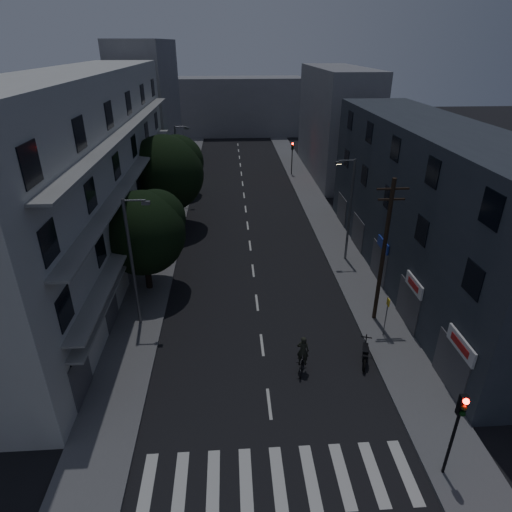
{
  "coord_description": "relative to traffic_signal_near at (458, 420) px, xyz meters",
  "views": [
    {
      "loc": [
        -1.61,
        -13.2,
        15.67
      ],
      "look_at": [
        0.0,
        12.0,
        3.0
      ],
      "focal_mm": 30.0,
      "sensor_mm": 36.0,
      "label": 1
    }
  ],
  "objects": [
    {
      "name": "traffic_signal_near",
      "position": [
        0.0,
        0.0,
        0.0
      ],
      "size": [
        0.28,
        0.37,
        4.1
      ],
      "color": "black",
      "rests_on": "sidewalk_right"
    },
    {
      "name": "street_lamp_left_far",
      "position": [
        -13.48,
        33.65,
        1.5
      ],
      "size": [
        1.51,
        0.25,
        8.0
      ],
      "color": "#5C5E64",
      "rests_on": "sidewalk_left"
    },
    {
      "name": "traffic_signal_far_left",
      "position": [
        -12.94,
        42.82,
        0.0
      ],
      "size": [
        0.28,
        0.37,
        4.1
      ],
      "color": "black",
      "rests_on": "sidewalk_left"
    },
    {
      "name": "cyclist",
      "position": [
        -4.7,
        6.47,
        -2.36
      ],
      "size": [
        1.05,
        1.83,
        2.2
      ],
      "rotation": [
        0.0,
        0.0,
        -0.27
      ],
      "color": "black",
      "rests_on": "ground"
    },
    {
      "name": "sidewalk_left",
      "position": [
        -14.14,
        27.24,
        -3.02
      ],
      "size": [
        3.0,
        90.0,
        0.15
      ],
      "primitive_type": "cube",
      "color": "#565659",
      "rests_on": "ground"
    },
    {
      "name": "building_left",
      "position": [
        -18.62,
        20.24,
        3.89
      ],
      "size": [
        7.0,
        36.0,
        14.0
      ],
      "color": "#B0B0AB",
      "rests_on": "ground"
    },
    {
      "name": "motorcycle",
      "position": [
        -1.2,
        6.9,
        -2.57
      ],
      "size": [
        0.88,
        2.03,
        1.34
      ],
      "rotation": [
        0.0,
        0.0,
        -0.31
      ],
      "color": "black",
      "rests_on": "ground"
    },
    {
      "name": "building_far_right",
      "position": [
        5.36,
        44.24,
        3.4
      ],
      "size": [
        6.0,
        20.0,
        13.0
      ],
      "primitive_type": "cube",
      "color": "slate",
      "rests_on": "ground"
    },
    {
      "name": "sidewalk_right",
      "position": [
        0.86,
        27.24,
        -3.02
      ],
      "size": [
        3.0,
        90.0,
        0.15
      ],
      "primitive_type": "cube",
      "color": "#565659",
      "rests_on": "ground"
    },
    {
      "name": "tree_near",
      "position": [
        -14.05,
        15.56,
        1.44
      ],
      "size": [
        5.69,
        5.69,
        7.02
      ],
      "color": "black",
      "rests_on": "sidewalk_left"
    },
    {
      "name": "building_right",
      "position": [
        5.35,
        16.24,
        2.4
      ],
      "size": [
        6.19,
        28.0,
        11.0
      ],
      "color": "#282F37",
      "rests_on": "ground"
    },
    {
      "name": "street_lamp_left_near",
      "position": [
        -13.89,
        11.27,
        1.5
      ],
      "size": [
        1.51,
        0.25,
        8.0
      ],
      "color": "#585A60",
      "rests_on": "sidewalk_left"
    },
    {
      "name": "tree_mid",
      "position": [
        -13.88,
        26.9,
        2.31
      ],
      "size": [
        6.83,
        6.83,
        8.41
      ],
      "color": "black",
      "rests_on": "sidewalk_left"
    },
    {
      "name": "street_lamp_right",
      "position": [
        0.71,
        19.07,
        1.5
      ],
      "size": [
        1.51,
        0.25,
        8.0
      ],
      "color": "#585B5F",
      "rests_on": "sidewalk_right"
    },
    {
      "name": "ground",
      "position": [
        -6.64,
        27.24,
        -3.1
      ],
      "size": [
        160.0,
        160.0,
        0.0
      ],
      "primitive_type": "plane",
      "color": "black",
      "rests_on": "ground"
    },
    {
      "name": "tree_far",
      "position": [
        -14.03,
        36.49,
        1.0
      ],
      "size": [
        5.09,
        5.09,
        6.3
      ],
      "color": "black",
      "rests_on": "sidewalk_left"
    },
    {
      "name": "bus_stop_sign",
      "position": [
        0.56,
        9.01,
        -1.21
      ],
      "size": [
        0.06,
        0.35,
        2.52
      ],
      "color": "#595B60",
      "rests_on": "sidewalk_right"
    },
    {
      "name": "lane_markings",
      "position": [
        -6.64,
        33.49,
        -3.09
      ],
      "size": [
        0.15,
        60.5,
        0.01
      ],
      "color": "beige",
      "rests_on": "ground"
    },
    {
      "name": "building_far_end",
      "position": [
        -6.64,
        72.24,
        1.9
      ],
      "size": [
        24.0,
        8.0,
        10.0
      ],
      "primitive_type": "cube",
      "color": "slate",
      "rests_on": "ground"
    },
    {
      "name": "utility_pole",
      "position": [
        0.58,
        10.82,
        1.77
      ],
      "size": [
        1.8,
        0.24,
        9.0
      ],
      "color": "black",
      "rests_on": "sidewalk_right"
    },
    {
      "name": "crosswalk",
      "position": [
        -6.64,
        0.24,
        -3.09
      ],
      "size": [
        10.9,
        3.0,
        0.01
      ],
      "color": "beige",
      "rests_on": "ground"
    },
    {
      "name": "building_far_left",
      "position": [
        -18.64,
        50.24,
        4.9
      ],
      "size": [
        6.0,
        20.0,
        16.0
      ],
      "primitive_type": "cube",
      "color": "slate",
      "rests_on": "ground"
    },
    {
      "name": "traffic_signal_far_right",
      "position": [
        -0.11,
        43.5,
        0.0
      ],
      "size": [
        0.28,
        0.37,
        4.1
      ],
      "color": "black",
      "rests_on": "sidewalk_right"
    }
  ]
}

